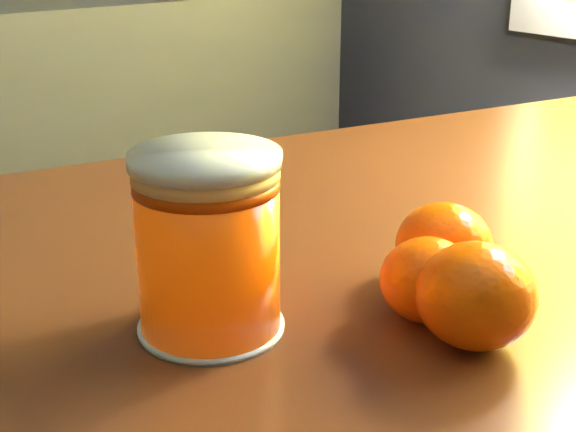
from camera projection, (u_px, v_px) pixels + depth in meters
table at (453, 396)px, 0.61m from camera, size 1.21×0.94×0.82m
juice_glass at (208, 245)px, 0.47m from camera, size 0.09×0.09×0.11m
orange_front at (428, 280)px, 0.49m from camera, size 0.07×0.07×0.05m
orange_back at (444, 245)px, 0.54m from camera, size 0.07×0.07×0.06m
orange_extra at (476, 295)px, 0.46m from camera, size 0.09×0.09×0.06m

